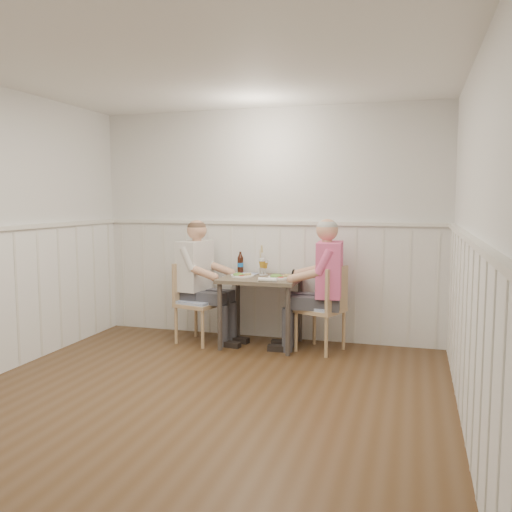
# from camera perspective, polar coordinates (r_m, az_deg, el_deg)

# --- Properties ---
(ground_plane) EXTENTS (4.50, 4.50, 0.00)m
(ground_plane) POSITION_cam_1_polar(r_m,az_deg,el_deg) (4.34, -6.95, -15.48)
(ground_plane) COLOR #4C321A
(room_shell) EXTENTS (4.04, 4.54, 2.60)m
(room_shell) POSITION_cam_1_polar(r_m,az_deg,el_deg) (4.04, -7.22, 5.00)
(room_shell) COLOR silver
(room_shell) RESTS_ON ground
(wainscot) EXTENTS (4.00, 4.49, 1.34)m
(wainscot) POSITION_cam_1_polar(r_m,az_deg,el_deg) (4.76, -3.76, -4.86)
(wainscot) COLOR silver
(wainscot) RESTS_ON ground
(dining_table) EXTENTS (0.83, 0.70, 0.75)m
(dining_table) POSITION_cam_1_polar(r_m,az_deg,el_deg) (5.84, 0.56, -3.30)
(dining_table) COLOR brown
(dining_table) RESTS_ON ground
(chair_right) EXTENTS (0.55, 0.55, 0.90)m
(chair_right) POSITION_cam_1_polar(r_m,az_deg,el_deg) (5.68, 7.27, -5.20)
(chair_right) COLOR tan
(chair_right) RESTS_ON ground
(chair_left) EXTENTS (0.51, 0.51, 0.89)m
(chair_left) POSITION_cam_1_polar(r_m,az_deg,el_deg) (6.06, -6.46, -4.53)
(chair_left) COLOR tan
(chair_left) RESTS_ON ground
(man_in_pink) EXTENTS (0.67, 0.47, 1.41)m
(man_in_pink) POSITION_cam_1_polar(r_m,az_deg,el_deg) (5.67, 7.28, -4.14)
(man_in_pink) COLOR #3F3F47
(man_in_pink) RESTS_ON ground
(diner_cream) EXTENTS (0.69, 0.48, 1.38)m
(diner_cream) POSITION_cam_1_polar(r_m,az_deg,el_deg) (6.10, -6.09, -3.53)
(diner_cream) COLOR #3F3F47
(diner_cream) RESTS_ON ground
(plate_man) EXTENTS (0.28, 0.28, 0.07)m
(plate_man) POSITION_cam_1_polar(r_m,az_deg,el_deg) (5.73, 2.56, -2.15)
(plate_man) COLOR white
(plate_man) RESTS_ON dining_table
(plate_diner) EXTENTS (0.25, 0.25, 0.06)m
(plate_diner) POSITION_cam_1_polar(r_m,az_deg,el_deg) (5.86, -1.58, -2.00)
(plate_diner) COLOR white
(plate_diner) RESTS_ON dining_table
(beer_glass_a) EXTENTS (0.07, 0.07, 0.17)m
(beer_glass_a) POSITION_cam_1_polar(r_m,az_deg,el_deg) (5.98, 0.96, -0.95)
(beer_glass_a) COLOR silver
(beer_glass_a) RESTS_ON dining_table
(beer_glass_b) EXTENTS (0.08, 0.08, 0.19)m
(beer_glass_b) POSITION_cam_1_polar(r_m,az_deg,el_deg) (5.96, 0.64, -0.83)
(beer_glass_b) COLOR silver
(beer_glass_b) RESTS_ON dining_table
(beer_bottle) EXTENTS (0.07, 0.07, 0.24)m
(beer_bottle) POSITION_cam_1_polar(r_m,az_deg,el_deg) (6.15, -1.65, -0.79)
(beer_bottle) COLOR black
(beer_bottle) RESTS_ON dining_table
(rolled_napkin) EXTENTS (0.19, 0.04, 0.04)m
(rolled_napkin) POSITION_cam_1_polar(r_m,az_deg,el_deg) (5.50, 1.23, -2.51)
(rolled_napkin) COLOR white
(rolled_napkin) RESTS_ON dining_table
(grass_vase) EXTENTS (0.04, 0.04, 0.34)m
(grass_vase) POSITION_cam_1_polar(r_m,az_deg,el_deg) (6.09, 0.39, -0.45)
(grass_vase) COLOR silver
(grass_vase) RESTS_ON dining_table
(gingham_mat) EXTENTS (0.28, 0.23, 0.01)m
(gingham_mat) POSITION_cam_1_polar(r_m,az_deg,el_deg) (6.07, -1.15, -1.88)
(gingham_mat) COLOR #4864AA
(gingham_mat) RESTS_ON dining_table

